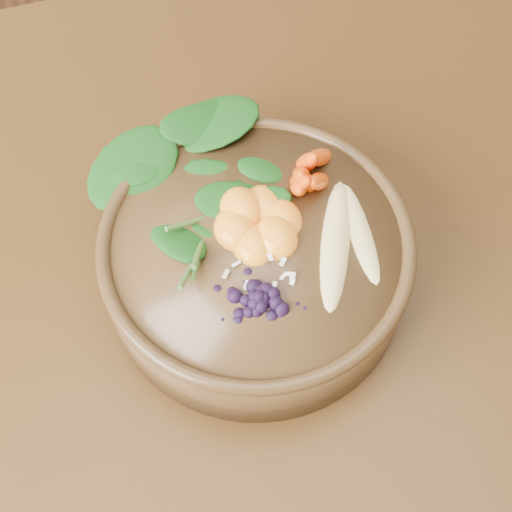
# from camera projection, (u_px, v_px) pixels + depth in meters

# --- Properties ---
(ground) EXTENTS (4.00, 4.00, 0.00)m
(ground) POSITION_uv_depth(u_px,v_px,m) (334.00, 481.00, 1.26)
(ground) COLOR #381E0F
(ground) RESTS_ON ground
(dining_table) EXTENTS (1.60, 0.90, 0.75)m
(dining_table) POSITION_uv_depth(u_px,v_px,m) (398.00, 329.00, 0.69)
(dining_table) COLOR #331C0C
(dining_table) RESTS_ON ground
(stoneware_bowl) EXTENTS (0.31, 0.31, 0.07)m
(stoneware_bowl) POSITION_uv_depth(u_px,v_px,m) (256.00, 262.00, 0.58)
(stoneware_bowl) COLOR #47311A
(stoneware_bowl) RESTS_ON dining_table
(kale_heap) EXTENTS (0.20, 0.19, 0.04)m
(kale_heap) POSITION_uv_depth(u_px,v_px,m) (208.00, 173.00, 0.56)
(kale_heap) COLOR #124E12
(kale_heap) RESTS_ON stoneware_bowl
(carrot_cluster) EXTENTS (0.06, 0.06, 0.07)m
(carrot_cluster) POSITION_uv_depth(u_px,v_px,m) (314.00, 146.00, 0.56)
(carrot_cluster) COLOR #FB4C0A
(carrot_cluster) RESTS_ON stoneware_bowl
(banana_halves) EXTENTS (0.08, 0.13, 0.02)m
(banana_halves) POSITION_uv_depth(u_px,v_px,m) (349.00, 230.00, 0.54)
(banana_halves) COLOR #E0CC84
(banana_halves) RESTS_ON stoneware_bowl
(mandarin_cluster) EXTENTS (0.09, 0.10, 0.03)m
(mandarin_cluster) POSITION_uv_depth(u_px,v_px,m) (258.00, 215.00, 0.55)
(mandarin_cluster) COLOR orange
(mandarin_cluster) RESTS_ON stoneware_bowl
(blueberry_pile) EXTENTS (0.14, 0.12, 0.03)m
(blueberry_pile) POSITION_uv_depth(u_px,v_px,m) (259.00, 290.00, 0.51)
(blueberry_pile) COLOR black
(blueberry_pile) RESTS_ON stoneware_bowl
(coconut_flakes) EXTENTS (0.09, 0.08, 0.01)m
(coconut_flakes) POSITION_uv_depth(u_px,v_px,m) (258.00, 258.00, 0.54)
(coconut_flakes) COLOR white
(coconut_flakes) RESTS_ON stoneware_bowl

